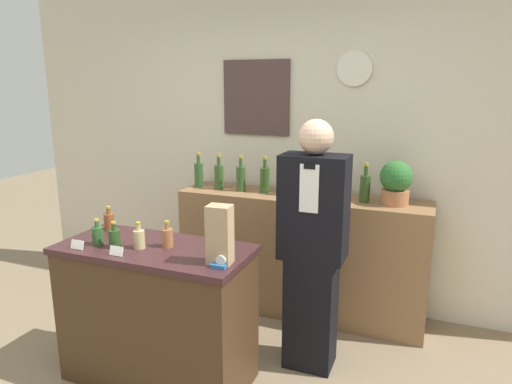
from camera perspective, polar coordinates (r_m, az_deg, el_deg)
back_wall at (r=3.97m, az=3.67°, el=5.60°), size 5.20×0.09×2.70m
back_shelf at (r=3.85m, az=5.52°, el=-7.80°), size 2.03×0.45×1.01m
display_counter at (r=3.08m, az=-12.23°, el=-14.66°), size 1.21×0.56×0.91m
shopkeeper at (r=3.02m, az=7.09°, el=-7.08°), size 0.42×0.27×1.68m
potted_plant at (r=3.53m, az=17.07°, el=1.21°), size 0.24×0.24×0.33m
paper_bag at (r=2.53m, az=-4.55°, el=-5.36°), size 0.14×0.12×0.33m
tape_dispenser at (r=2.52m, az=-4.55°, el=-8.91°), size 0.09×0.06×0.07m
price_card_left at (r=2.98m, az=-21.44°, el=-6.15°), size 0.09×0.02×0.06m
price_card_right at (r=2.80m, az=-17.07°, el=-7.06°), size 0.09×0.02×0.06m
counter_bottle_0 at (r=3.29m, az=-17.90°, el=-3.47°), size 0.07×0.07×0.17m
counter_bottle_1 at (r=3.01m, az=-19.19°, el=-5.10°), size 0.07×0.07×0.17m
counter_bottle_2 at (r=2.92m, az=-17.28°, el=-5.50°), size 0.07×0.07×0.17m
counter_bottle_3 at (r=2.87m, az=-14.41°, el=-5.64°), size 0.07×0.07×0.17m
counter_bottle_4 at (r=2.86m, az=-11.01°, el=-5.55°), size 0.07×0.07×0.17m
shelf_bottle_0 at (r=4.02m, az=-7.16°, el=2.26°), size 0.08×0.08×0.30m
shelf_bottle_1 at (r=3.91m, az=-4.66°, el=2.01°), size 0.08×0.08×0.30m
shelf_bottle_2 at (r=3.83m, az=-1.90°, el=1.80°), size 0.08×0.08×0.30m
shelf_bottle_3 at (r=3.78m, az=1.11°, el=1.64°), size 0.08×0.08×0.30m
shelf_bottle_4 at (r=3.69m, az=3.99°, el=1.34°), size 0.08×0.08×0.30m
shelf_bottle_5 at (r=3.64m, az=7.06°, el=1.08°), size 0.08×0.08×0.30m
shelf_bottle_6 at (r=3.61m, az=10.28°, el=0.87°), size 0.08×0.08×0.30m
shelf_bottle_7 at (r=3.56m, az=13.47°, el=0.55°), size 0.08×0.08×0.30m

